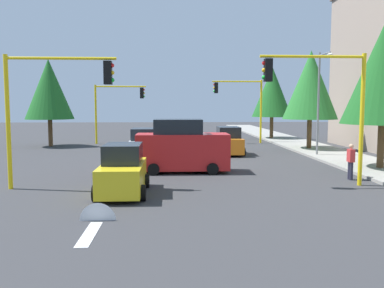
{
  "coord_description": "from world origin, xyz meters",
  "views": [
    {
      "loc": [
        23.36,
        -0.76,
        3.53
      ],
      "look_at": [
        -0.86,
        0.49,
        1.2
      ],
      "focal_mm": 38.42,
      "sensor_mm": 36.0,
      "label": 1
    }
  ],
  "objects_px": {
    "traffic_signal_far_left": "(242,99)",
    "street_lamp_curbside": "(321,92)",
    "car_white": "(143,145)",
    "delivery_van_red": "(182,148)",
    "car_orange": "(228,142)",
    "tree_roadside_mid": "(310,85)",
    "traffic_signal_near_right": "(52,94)",
    "tree_roadside_far": "(272,92)",
    "car_yellow": "(123,171)",
    "traffic_signal_far_right": "(117,102)",
    "traffic_signal_near_left": "(322,93)",
    "pedestrian_crossing": "(351,161)",
    "tree_opposite_side": "(49,89)",
    "tree_roadside_near": "(384,73)"
  },
  "relations": [
    {
      "from": "traffic_signal_far_right",
      "to": "tree_opposite_side",
      "type": "relative_size",
      "value": 0.72
    },
    {
      "from": "traffic_signal_far_left",
      "to": "car_orange",
      "type": "height_order",
      "value": "traffic_signal_far_left"
    },
    {
      "from": "delivery_van_red",
      "to": "car_orange",
      "type": "bearing_deg",
      "value": 155.31
    },
    {
      "from": "traffic_signal_far_right",
      "to": "tree_roadside_far",
      "type": "bearing_deg",
      "value": 104.8
    },
    {
      "from": "tree_opposite_side",
      "to": "car_orange",
      "type": "bearing_deg",
      "value": 65.93
    },
    {
      "from": "tree_roadside_far",
      "to": "car_white",
      "type": "height_order",
      "value": "tree_roadside_far"
    },
    {
      "from": "tree_roadside_near",
      "to": "car_orange",
      "type": "distance_m",
      "value": 11.32
    },
    {
      "from": "traffic_signal_near_right",
      "to": "tree_roadside_mid",
      "type": "bearing_deg",
      "value": 131.76
    },
    {
      "from": "traffic_signal_near_right",
      "to": "traffic_signal_far_left",
      "type": "bearing_deg",
      "value": 150.33
    },
    {
      "from": "tree_roadside_near",
      "to": "delivery_van_red",
      "type": "distance_m",
      "value": 11.39
    },
    {
      "from": "delivery_van_red",
      "to": "car_orange",
      "type": "distance_m",
      "value": 8.38
    },
    {
      "from": "tree_roadside_mid",
      "to": "car_white",
      "type": "distance_m",
      "value": 13.93
    },
    {
      "from": "traffic_signal_near_left",
      "to": "pedestrian_crossing",
      "type": "height_order",
      "value": "traffic_signal_near_left"
    },
    {
      "from": "tree_roadside_far",
      "to": "tree_opposite_side",
      "type": "distance_m",
      "value": 21.36
    },
    {
      "from": "tree_roadside_near",
      "to": "car_white",
      "type": "xyz_separation_m",
      "value": [
        -5.64,
        -13.07,
        -4.3
      ]
    },
    {
      "from": "traffic_signal_far_left",
      "to": "street_lamp_curbside",
      "type": "bearing_deg",
      "value": 18.55
    },
    {
      "from": "delivery_van_red",
      "to": "car_white",
      "type": "distance_m",
      "value": 6.13
    },
    {
      "from": "tree_roadside_near",
      "to": "car_white",
      "type": "bearing_deg",
      "value": -113.34
    },
    {
      "from": "traffic_signal_far_left",
      "to": "tree_opposite_side",
      "type": "xyz_separation_m",
      "value": [
        2.0,
        -16.71,
        0.74
      ]
    },
    {
      "from": "traffic_signal_near_right",
      "to": "street_lamp_curbside",
      "type": "height_order",
      "value": "street_lamp_curbside"
    },
    {
      "from": "traffic_signal_far_left",
      "to": "car_white",
      "type": "bearing_deg",
      "value": -38.65
    },
    {
      "from": "traffic_signal_near_left",
      "to": "tree_roadside_mid",
      "type": "relative_size",
      "value": 0.74
    },
    {
      "from": "traffic_signal_far_left",
      "to": "car_orange",
      "type": "bearing_deg",
      "value": -15.99
    },
    {
      "from": "traffic_signal_near_left",
      "to": "pedestrian_crossing",
      "type": "xyz_separation_m",
      "value": [
        -1.33,
        1.97,
        -3.13
      ]
    },
    {
      "from": "traffic_signal_near_left",
      "to": "tree_roadside_far",
      "type": "distance_m",
      "value": 24.31
    },
    {
      "from": "tree_roadside_far",
      "to": "tree_roadside_mid",
      "type": "bearing_deg",
      "value": 2.86
    },
    {
      "from": "car_white",
      "to": "car_orange",
      "type": "height_order",
      "value": "same"
    },
    {
      "from": "traffic_signal_near_right",
      "to": "tree_roadside_far",
      "type": "relative_size",
      "value": 0.76
    },
    {
      "from": "traffic_signal_far_right",
      "to": "car_orange",
      "type": "xyz_separation_m",
      "value": [
        8.39,
        8.94,
        -2.87
      ]
    },
    {
      "from": "traffic_signal_far_left",
      "to": "tree_roadside_mid",
      "type": "xyz_separation_m",
      "value": [
        6.0,
        4.29,
        0.95
      ]
    },
    {
      "from": "tree_roadside_near",
      "to": "car_orange",
      "type": "xyz_separation_m",
      "value": [
        -7.61,
        -7.19,
        -4.3
      ]
    },
    {
      "from": "tree_roadside_mid",
      "to": "tree_opposite_side",
      "type": "bearing_deg",
      "value": -100.78
    },
    {
      "from": "tree_roadside_near",
      "to": "car_orange",
      "type": "bearing_deg",
      "value": -136.61
    },
    {
      "from": "traffic_signal_near_left",
      "to": "tree_roadside_far",
      "type": "height_order",
      "value": "tree_roadside_far"
    },
    {
      "from": "tree_roadside_near",
      "to": "tree_roadside_far",
      "type": "height_order",
      "value": "tree_roadside_near"
    },
    {
      "from": "traffic_signal_far_left",
      "to": "street_lamp_curbside",
      "type": "distance_m",
      "value": 10.96
    },
    {
      "from": "car_yellow",
      "to": "tree_roadside_far",
      "type": "bearing_deg",
      "value": 154.23
    },
    {
      "from": "traffic_signal_near_right",
      "to": "car_orange",
      "type": "bearing_deg",
      "value": 142.25
    },
    {
      "from": "tree_roadside_mid",
      "to": "tree_opposite_side",
      "type": "xyz_separation_m",
      "value": [
        -4.0,
        -21.0,
        -0.21
      ]
    },
    {
      "from": "tree_opposite_side",
      "to": "tree_roadside_mid",
      "type": "bearing_deg",
      "value": 79.22
    },
    {
      "from": "car_orange",
      "to": "pedestrian_crossing",
      "type": "bearing_deg",
      "value": 23.01
    },
    {
      "from": "traffic_signal_far_left",
      "to": "pedestrian_crossing",
      "type": "xyz_separation_m",
      "value": [
        18.67,
        1.96,
        -3.17
      ]
    },
    {
      "from": "street_lamp_curbside",
      "to": "tree_roadside_far",
      "type": "bearing_deg",
      "value": 178.81
    },
    {
      "from": "traffic_signal_near_left",
      "to": "street_lamp_curbside",
      "type": "distance_m",
      "value": 10.23
    },
    {
      "from": "pedestrian_crossing",
      "to": "tree_roadside_near",
      "type": "bearing_deg",
      "value": 133.43
    },
    {
      "from": "traffic_signal_far_left",
      "to": "tree_roadside_mid",
      "type": "relative_size",
      "value": 0.75
    },
    {
      "from": "street_lamp_curbside",
      "to": "car_yellow",
      "type": "height_order",
      "value": "street_lamp_curbside"
    },
    {
      "from": "delivery_van_red",
      "to": "car_yellow",
      "type": "distance_m",
      "value": 5.77
    },
    {
      "from": "traffic_signal_near_left",
      "to": "traffic_signal_far_left",
      "type": "xyz_separation_m",
      "value": [
        -20.0,
        0.01,
        0.04
      ]
    },
    {
      "from": "street_lamp_curbside",
      "to": "pedestrian_crossing",
      "type": "bearing_deg",
      "value": -10.44
    }
  ]
}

